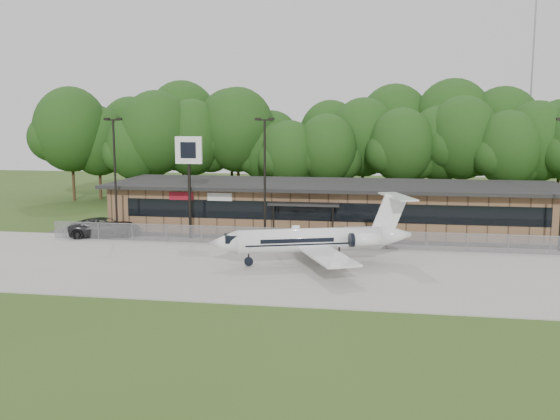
% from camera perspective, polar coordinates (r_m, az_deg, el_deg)
% --- Properties ---
extents(ground, '(160.00, 160.00, 0.00)m').
position_cam_1_polar(ground, '(35.15, 1.52, -8.43)').
color(ground, '#364F1C').
rests_on(ground, ground).
extents(apron, '(64.00, 18.00, 0.08)m').
position_cam_1_polar(apron, '(42.80, 3.04, -5.32)').
color(apron, '#9E9B93').
rests_on(apron, ground).
extents(parking_lot, '(50.00, 9.00, 0.06)m').
position_cam_1_polar(parking_lot, '(53.99, 4.45, -2.48)').
color(parking_lot, '#383835').
rests_on(parking_lot, ground).
extents(terminal, '(41.00, 11.65, 4.30)m').
position_cam_1_polar(terminal, '(58.01, 4.88, 0.42)').
color(terminal, brown).
rests_on(terminal, ground).
extents(fence, '(46.00, 0.04, 1.52)m').
position_cam_1_polar(fence, '(49.45, 3.99, -2.60)').
color(fence, gray).
rests_on(fence, ground).
extents(treeline, '(72.00, 12.00, 15.00)m').
position_cam_1_polar(treeline, '(75.52, 6.09, 6.29)').
color(treeline, '#1E3C13').
rests_on(treeline, ground).
extents(radio_mast, '(0.20, 0.20, 25.00)m').
position_cam_1_polar(radio_mast, '(83.17, 21.94, 9.37)').
color(radio_mast, gray).
rests_on(radio_mast, ground).
extents(light_pole_left, '(1.55, 0.30, 10.23)m').
position_cam_1_polar(light_pole_left, '(54.92, -14.86, 3.71)').
color(light_pole_left, black).
rests_on(light_pole_left, ground).
extents(light_pole_mid, '(1.55, 0.30, 10.23)m').
position_cam_1_polar(light_pole_mid, '(50.94, -1.40, 3.65)').
color(light_pole_mid, black).
rests_on(light_pole_mid, ground).
extents(business_jet, '(14.37, 12.87, 4.89)m').
position_cam_1_polar(business_jet, '(43.50, 3.41, -2.80)').
color(business_jet, white).
rests_on(business_jet, ground).
extents(suv, '(6.58, 4.49, 1.67)m').
position_cam_1_polar(suv, '(56.04, -15.71, -1.53)').
color(suv, '#282729').
rests_on(suv, ground).
extents(pole_sign, '(2.28, 0.29, 8.69)m').
position_cam_1_polar(pole_sign, '(52.81, -8.33, 4.46)').
color(pole_sign, black).
rests_on(pole_sign, ground).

